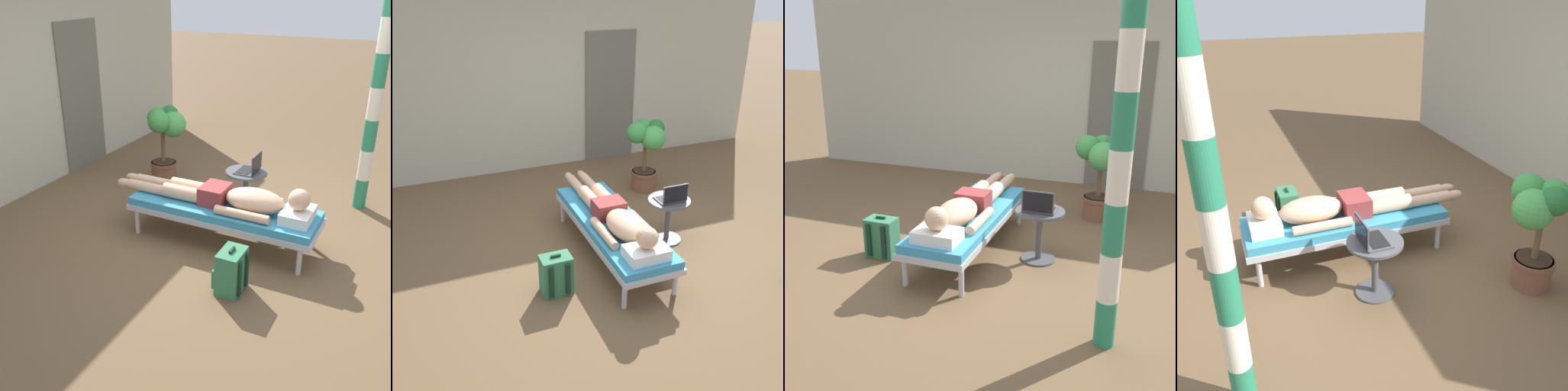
% 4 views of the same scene
% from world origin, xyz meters
% --- Properties ---
extents(ground_plane, '(40.00, 40.00, 0.00)m').
position_xyz_m(ground_plane, '(0.00, 0.00, 0.00)').
color(ground_plane, brown).
extents(house_wall_back, '(7.60, 0.20, 2.70)m').
position_xyz_m(house_wall_back, '(-0.12, 2.84, 1.35)').
color(house_wall_back, '#B2AD99').
rests_on(house_wall_back, ground).
extents(house_door_panel, '(0.84, 0.03, 2.04)m').
position_xyz_m(house_door_panel, '(1.05, 2.73, 1.02)').
color(house_door_panel, '#625F54').
rests_on(house_door_panel, ground).
extents(lounge_chair, '(0.64, 1.98, 0.42)m').
position_xyz_m(lounge_chair, '(-0.12, 0.01, 0.35)').
color(lounge_chair, '#B7B7BC').
rests_on(lounge_chair, ground).
extents(person_reclining, '(0.53, 2.17, 0.32)m').
position_xyz_m(person_reclining, '(-0.12, -0.09, 0.52)').
color(person_reclining, white).
rests_on(person_reclining, lounge_chair).
extents(side_table, '(0.48, 0.48, 0.52)m').
position_xyz_m(side_table, '(0.60, 0.04, 0.36)').
color(side_table, '#4C4C51').
rests_on(side_table, ground).
extents(laptop, '(0.31, 0.24, 0.23)m').
position_xyz_m(laptop, '(0.60, -0.01, 0.58)').
color(laptop, '#4C4C51').
rests_on(laptop, side_table).
extents(backpack, '(0.30, 0.26, 0.42)m').
position_xyz_m(backpack, '(-0.90, -0.41, 0.20)').
color(backpack, '#33724C').
rests_on(backpack, ground).
extents(potted_plant, '(0.55, 0.53, 1.03)m').
position_xyz_m(potted_plant, '(0.99, 1.34, 0.66)').
color(potted_plant, brown).
rests_on(potted_plant, ground).
extents(porch_post, '(0.15, 0.15, 2.54)m').
position_xyz_m(porch_post, '(1.37, -1.15, 1.27)').
color(porch_post, '#267F59').
rests_on(porch_post, ground).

